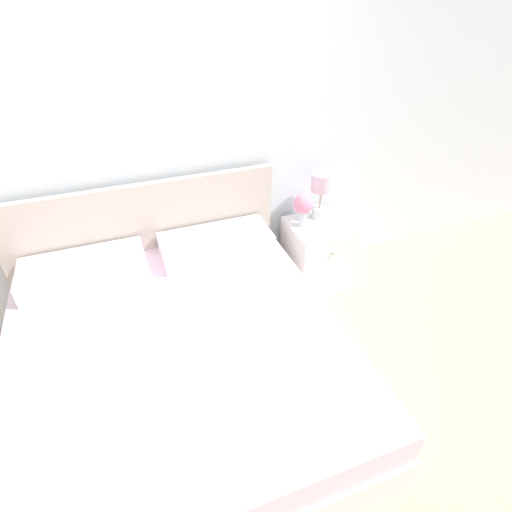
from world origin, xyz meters
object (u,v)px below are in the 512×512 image
Objects in this scene: table_lamp at (322,189)px; flower_vase at (303,207)px; nightstand at (317,254)px; bed at (178,355)px.

flower_vase is (-0.19, -0.08, -0.08)m from table_lamp.
nightstand is 2.12× the size of flower_vase.
flower_vase is at bearing 31.39° from bed.
bed is 3.58× the size of nightstand.
table_lamp is (1.35, 0.78, 0.52)m from bed.
flower_vase is (1.16, 0.71, 0.44)m from bed.
nightstand is at bearing -18.45° from flower_vase.
bed reaches higher than table_lamp.
table_lamp is 1.44× the size of flower_vase.
bed is at bearing -152.86° from nightstand.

